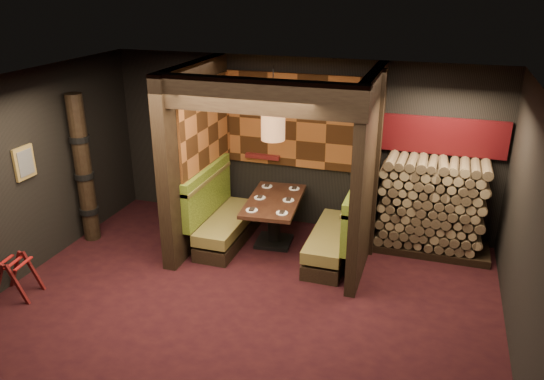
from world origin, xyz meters
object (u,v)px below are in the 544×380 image
Objects in this scene: totem_column at (84,170)px; dining_table at (274,213)px; booth_bench_right at (338,235)px; pendant_lamp at (273,125)px; firewood_stack at (436,207)px; luggage_rack at (16,275)px; booth_bench_left at (222,219)px.

dining_table is at bearing 14.23° from totem_column.
pendant_lamp is at bearing 172.66° from booth_bench_right.
firewood_stack is (2.43, 0.56, -1.23)m from pendant_lamp.
booth_bench_right is at bearing -7.34° from pendant_lamp.
luggage_rack is 1.96m from totem_column.
totem_column is (-2.91, -0.74, 0.65)m from dining_table.
firewood_stack is at bearing 27.35° from booth_bench_right.
pendant_lamp is 3.09m from totem_column.
booth_bench_right is 2.64× the size of luggage_rack.
booth_bench_left is 0.67× the size of totem_column.
luggage_rack is 0.25× the size of totem_column.
luggage_rack is 0.35× the size of firewood_stack.
firewood_stack reaches higher than dining_table.
totem_column is at bearing -166.70° from pendant_lamp.
firewood_stack reaches higher than booth_bench_right.
dining_table is (0.82, 0.19, 0.14)m from booth_bench_left.
luggage_rack is (-2.01, -2.30, -0.10)m from booth_bench_left.
booth_bench_right is at bearing 0.00° from booth_bench_left.
booth_bench_left is 3.06m from luggage_rack.
booth_bench_right is at bearing 30.54° from luggage_rack.
pendant_lamp is 0.63× the size of firewood_stack.
totem_column is at bearing -165.25° from booth_bench_left.
totem_column reaches higher than luggage_rack.
booth_bench_left is 1.05× the size of dining_table.
booth_bench_right is at bearing 7.86° from totem_column.
luggage_rack is at bearing -138.65° from dining_table.
booth_bench_left is 2.30m from totem_column.
booth_bench_left and booth_bench_right have the same top height.
pendant_lamp is at bearing -90.00° from dining_table.
dining_table is 0.88× the size of firewood_stack.
firewood_stack is at bearing 13.19° from totem_column.
booth_bench_right is at bearing -152.65° from firewood_stack.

